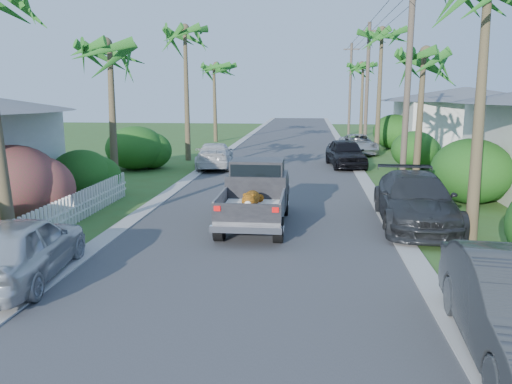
# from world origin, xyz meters

# --- Properties ---
(ground) EXTENTS (120.00, 120.00, 0.00)m
(ground) POSITION_xyz_m (0.00, 0.00, 0.00)
(ground) COLOR #395520
(ground) RESTS_ON ground
(road) EXTENTS (8.00, 100.00, 0.02)m
(road) POSITION_xyz_m (0.00, 25.00, 0.01)
(road) COLOR #38383A
(road) RESTS_ON ground
(curb_left) EXTENTS (0.60, 100.00, 0.06)m
(curb_left) POSITION_xyz_m (-4.30, 25.00, 0.03)
(curb_left) COLOR #A5A39E
(curb_left) RESTS_ON ground
(curb_right) EXTENTS (0.60, 100.00, 0.06)m
(curb_right) POSITION_xyz_m (4.30, 25.00, 0.03)
(curb_right) COLOR #A5A39E
(curb_right) RESTS_ON ground
(pickup_truck) EXTENTS (1.98, 5.12, 2.06)m
(pickup_truck) POSITION_xyz_m (-0.10, 7.18, 1.01)
(pickup_truck) COLOR black
(pickup_truck) RESTS_ON ground
(parked_car_rm) EXTENTS (2.51, 5.71, 1.63)m
(parked_car_rm) POSITION_xyz_m (5.00, 7.38, 0.82)
(parked_car_rm) COLOR #27282B
(parked_car_rm) RESTS_ON ground
(parked_car_rf) EXTENTS (2.41, 4.81, 1.57)m
(parked_car_rf) POSITION_xyz_m (3.69, 20.13, 0.79)
(parked_car_rf) COLOR black
(parked_car_rf) RESTS_ON ground
(parked_car_rd) EXTENTS (2.63, 4.95, 1.32)m
(parked_car_rd) POSITION_xyz_m (5.00, 26.61, 0.66)
(parked_car_rd) COLOR #A3A7AA
(parked_car_rd) RESTS_ON ground
(parked_car_ln) EXTENTS (2.32, 4.64, 1.52)m
(parked_car_ln) POSITION_xyz_m (-4.87, 1.43, 0.76)
(parked_car_ln) COLOR #BABEC2
(parked_car_ln) RESTS_ON ground
(parked_car_lf) EXTENTS (2.59, 5.10, 1.42)m
(parked_car_lf) POSITION_xyz_m (-3.71, 18.94, 0.71)
(parked_car_lf) COLOR silver
(parked_car_lf) RESTS_ON ground
(palm_l_b) EXTENTS (4.40, 4.40, 7.40)m
(palm_l_b) POSITION_xyz_m (-6.80, 12.00, 6.15)
(palm_l_b) COLOR brown
(palm_l_b) RESTS_ON ground
(palm_l_c) EXTENTS (4.40, 4.40, 9.20)m
(palm_l_c) POSITION_xyz_m (-6.00, 22.00, 7.91)
(palm_l_c) COLOR brown
(palm_l_c) RESTS_ON ground
(palm_l_d) EXTENTS (4.40, 4.40, 7.70)m
(palm_l_d) POSITION_xyz_m (-6.50, 34.00, 6.44)
(palm_l_d) COLOR brown
(palm_l_d) RESTS_ON ground
(palm_r_b) EXTENTS (4.40, 4.40, 7.20)m
(palm_r_b) POSITION_xyz_m (6.60, 15.00, 5.95)
(palm_r_b) COLOR brown
(palm_r_b) RESTS_ON ground
(palm_r_c) EXTENTS (4.40, 4.40, 9.40)m
(palm_r_c) POSITION_xyz_m (6.20, 26.00, 8.11)
(palm_r_c) COLOR brown
(palm_r_c) RESTS_ON ground
(palm_r_d) EXTENTS (4.40, 4.40, 8.00)m
(palm_r_d) POSITION_xyz_m (6.50, 40.00, 6.74)
(palm_r_d) COLOR brown
(palm_r_d) RESTS_ON ground
(shrub_l_b) EXTENTS (3.00, 3.30, 2.60)m
(shrub_l_b) POSITION_xyz_m (-7.80, 6.00, 1.30)
(shrub_l_b) COLOR #BE1B47
(shrub_l_b) RESTS_ON ground
(shrub_l_c) EXTENTS (2.40, 2.64, 2.00)m
(shrub_l_c) POSITION_xyz_m (-7.40, 10.00, 1.00)
(shrub_l_c) COLOR #1A4012
(shrub_l_c) RESTS_ON ground
(shrub_l_d) EXTENTS (3.20, 3.52, 2.40)m
(shrub_l_d) POSITION_xyz_m (-8.00, 18.00, 1.20)
(shrub_l_d) COLOR #1A4012
(shrub_l_d) RESTS_ON ground
(shrub_r_b) EXTENTS (3.00, 3.30, 2.50)m
(shrub_r_b) POSITION_xyz_m (7.80, 11.00, 1.25)
(shrub_r_b) COLOR #1A4012
(shrub_r_b) RESTS_ON ground
(shrub_r_c) EXTENTS (2.60, 2.86, 2.10)m
(shrub_r_c) POSITION_xyz_m (7.50, 20.00, 1.05)
(shrub_r_c) COLOR #1A4012
(shrub_r_c) RESTS_ON ground
(shrub_r_d) EXTENTS (3.20, 3.52, 2.60)m
(shrub_r_d) POSITION_xyz_m (8.00, 30.00, 1.30)
(shrub_r_d) COLOR #1A4012
(shrub_r_d) RESTS_ON ground
(picket_fence) EXTENTS (0.10, 11.00, 1.00)m
(picket_fence) POSITION_xyz_m (-6.00, 5.50, 0.50)
(picket_fence) COLOR white
(picket_fence) RESTS_ON ground
(house_right_far) EXTENTS (9.00, 8.00, 4.60)m
(house_right_far) POSITION_xyz_m (13.00, 30.00, 2.12)
(house_right_far) COLOR silver
(house_right_far) RESTS_ON ground
(utility_pole_b) EXTENTS (1.60, 0.26, 9.00)m
(utility_pole_b) POSITION_xyz_m (5.60, 13.00, 4.60)
(utility_pole_b) COLOR brown
(utility_pole_b) RESTS_ON ground
(utility_pole_c) EXTENTS (1.60, 0.26, 9.00)m
(utility_pole_c) POSITION_xyz_m (5.60, 28.00, 4.60)
(utility_pole_c) COLOR brown
(utility_pole_c) RESTS_ON ground
(utility_pole_d) EXTENTS (1.60, 0.26, 9.00)m
(utility_pole_d) POSITION_xyz_m (5.60, 43.00, 4.60)
(utility_pole_d) COLOR brown
(utility_pole_d) RESTS_ON ground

